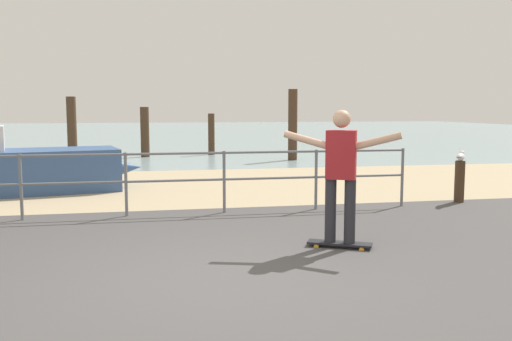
{
  "coord_description": "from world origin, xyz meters",
  "views": [
    {
      "loc": [
        -0.57,
        -5.4,
        1.76
      ],
      "look_at": [
        0.88,
        2.0,
        0.9
      ],
      "focal_mm": 38.76,
      "sensor_mm": 36.0,
      "label": 1
    }
  ],
  "objects_px": {
    "bollard_short": "(459,182)",
    "seagull": "(461,157)",
    "sailboat": "(14,169)",
    "skateboard": "(340,244)",
    "skateboarder": "(341,168)"
  },
  "relations": [
    {
      "from": "skateboard",
      "to": "bollard_short",
      "type": "bearing_deg",
      "value": 39.8
    },
    {
      "from": "bollard_short",
      "to": "seagull",
      "type": "bearing_deg",
      "value": 51.96
    },
    {
      "from": "sailboat",
      "to": "skateboarder",
      "type": "relative_size",
      "value": 3.08
    },
    {
      "from": "sailboat",
      "to": "skateboard",
      "type": "xyz_separation_m",
      "value": [
        5.01,
        -5.46,
        -0.45
      ]
    },
    {
      "from": "bollard_short",
      "to": "seagull",
      "type": "height_order",
      "value": "seagull"
    },
    {
      "from": "skateboarder",
      "to": "seagull",
      "type": "distance_m",
      "value": 4.32
    },
    {
      "from": "sailboat",
      "to": "seagull",
      "type": "xyz_separation_m",
      "value": [
        8.33,
        -2.69,
        0.34
      ]
    },
    {
      "from": "seagull",
      "to": "bollard_short",
      "type": "bearing_deg",
      "value": -128.04
    },
    {
      "from": "sailboat",
      "to": "seagull",
      "type": "relative_size",
      "value": 12.27
    },
    {
      "from": "skateboard",
      "to": "skateboarder",
      "type": "xyz_separation_m",
      "value": [
        -0.0,
        -0.0,
        0.95
      ]
    },
    {
      "from": "sailboat",
      "to": "seagull",
      "type": "bearing_deg",
      "value": -17.93
    },
    {
      "from": "skateboarder",
      "to": "bollard_short",
      "type": "bearing_deg",
      "value": 39.8
    },
    {
      "from": "bollard_short",
      "to": "seagull",
      "type": "xyz_separation_m",
      "value": [
        0.01,
        0.01,
        0.47
      ]
    },
    {
      "from": "sailboat",
      "to": "skateboard",
      "type": "bearing_deg",
      "value": -47.42
    },
    {
      "from": "bollard_short",
      "to": "skateboard",
      "type": "bearing_deg",
      "value": -140.2
    }
  ]
}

